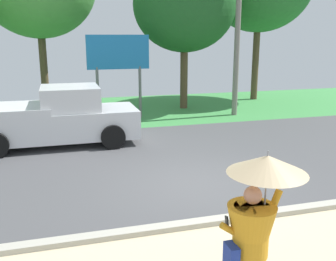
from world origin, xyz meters
name	(u,v)px	position (x,y,z in m)	size (l,w,h in m)	color
ground_plane	(165,151)	(0.00, 2.95, -0.05)	(40.00, 22.00, 0.20)	#4C4C4F
monk_pedestrian	(253,233)	(-0.90, -4.31, 1.08)	(1.05, 0.96, 2.13)	orange
pickup_truck	(56,118)	(-3.21, 4.51, 0.87)	(5.20, 2.28, 1.88)	silver
utility_pole	(238,32)	(4.46, 7.40, 3.63)	(1.80, 0.24, 6.91)	gray
roadside_billboard	(118,58)	(-0.61, 8.02, 2.55)	(2.60, 0.12, 3.50)	slate
tree_right_far	(185,5)	(2.80, 9.65, 4.86)	(4.80, 4.80, 7.05)	brown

